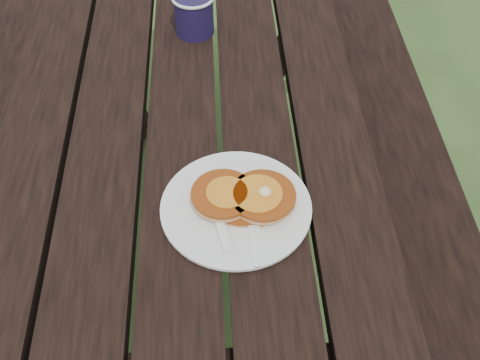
{
  "coord_description": "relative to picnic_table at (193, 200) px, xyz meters",
  "views": [
    {
      "loc": [
        0.07,
        -1.02,
        1.59
      ],
      "look_at": [
        0.11,
        -0.32,
        0.8
      ],
      "focal_mm": 45.0,
      "sensor_mm": 36.0,
      "label": 1
    }
  ],
  "objects": [
    {
      "name": "ground",
      "position": [
        0.0,
        0.0,
        -0.37
      ],
      "size": [
        60.0,
        60.0,
        0.0
      ],
      "primitive_type": "plane",
      "color": "#2E451D",
      "rests_on": "ground"
    },
    {
      "name": "coffee_cup",
      "position": [
        0.03,
        0.2,
        0.44
      ],
      "size": [
        0.1,
        0.1,
        0.1
      ],
      "rotation": [
        0.0,
        0.0,
        -0.05
      ],
      "color": "#1A1237",
      "rests_on": "picnic_table"
    },
    {
      "name": "plate",
      "position": [
        0.1,
        -0.35,
        0.39
      ],
      "size": [
        0.31,
        0.31,
        0.01
      ],
      "primitive_type": "cylinder",
      "rotation": [
        0.0,
        0.0,
        0.18
      ],
      "color": "white",
      "rests_on": "picnic_table"
    },
    {
      "name": "pancake_stack",
      "position": [
        0.11,
        -0.34,
        0.41
      ],
      "size": [
        0.19,
        0.12,
        0.04
      ],
      "rotation": [
        0.0,
        0.0,
        0.17
      ],
      "color": "#994211",
      "rests_on": "plate"
    },
    {
      "name": "knife",
      "position": [
        0.13,
        -0.39,
        0.39
      ],
      "size": [
        0.02,
        0.18,
        0.0
      ],
      "primitive_type": "cube",
      "rotation": [
        0.0,
        0.0,
        0.01
      ],
      "color": "white",
      "rests_on": "plate"
    },
    {
      "name": "picnic_table",
      "position": [
        0.0,
        0.0,
        0.0
      ],
      "size": [
        1.36,
        1.8,
        0.75
      ],
      "color": "black",
      "rests_on": "ground"
    },
    {
      "name": "fork",
      "position": [
        0.07,
        -0.39,
        0.4
      ],
      "size": [
        0.06,
        0.16,
        0.01
      ],
      "primitive_type": null,
      "rotation": [
        0.0,
        0.0,
        0.21
      ],
      "color": "white",
      "rests_on": "plate"
    }
  ]
}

